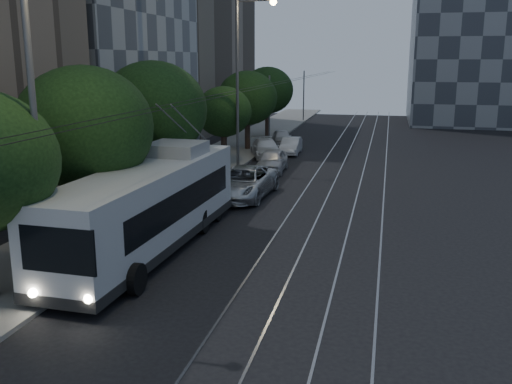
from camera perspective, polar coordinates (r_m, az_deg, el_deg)
The scene contains 17 objects.
ground at distance 20.24m, azimuth -1.49°, elevation -8.21°, with size 120.00×120.00×0.00m, color black.
sidewalk at distance 40.81m, azimuth -4.61°, elevation 2.83°, with size 5.00×90.00×0.15m, color gray.
tram_rails at distance 39.00m, azimuth 9.54°, elevation 2.11°, with size 4.52×90.00×0.02m.
overhead_wires at distance 39.64m, azimuth -1.19°, elevation 7.52°, with size 2.23×90.00×6.00m.
trolleybus at distance 22.54m, azimuth -10.54°, elevation -1.42°, with size 3.17×13.01×5.63m.
pickup_silver at distance 30.92m, azimuth -1.30°, elevation 0.95°, with size 2.75×5.97×1.66m, color #B5B9BE.
car_white_a at distance 38.11m, azimuth 1.61°, elevation 3.16°, with size 1.77×4.40×1.50m, color #B9B9BD.
car_white_b at distance 43.71m, azimuth 0.99°, elevation 4.38°, with size 1.94×4.77×1.39m, color silver.
car_white_c at distance 45.37m, azimuth 3.51°, elevation 4.63°, with size 1.38×3.96×1.31m, color silver.
car_white_d at distance 50.24m, azimuth 2.61°, elevation 5.49°, with size 1.57×3.89×1.33m, color silver.
tree_1 at distance 23.43m, azimuth -16.76°, elevation 6.14°, with size 5.39×5.39×7.17m.
tree_2 at distance 28.66m, azimuth -10.22°, elevation 8.09°, with size 5.26×5.26×7.32m.
tree_3 at distance 40.60m, azimuth -3.26°, elevation 8.00°, with size 3.96×3.96×5.52m.
tree_4 at distance 46.77m, azimuth -0.87°, elevation 9.37°, with size 4.85×4.85×6.47m.
tree_5 at distance 54.39m, azimuth 1.16°, elevation 10.12°, with size 4.85×4.85×6.67m.
streetlamp_near at distance 17.47m, azimuth -20.39°, elevation 10.20°, with size 2.69×0.44×11.27m.
streetlamp_far at distance 38.51m, azimuth -1.25°, elevation 12.37°, with size 2.73×0.44×11.48m.
Camera 1 is at (4.79, -18.22, 7.38)m, focal length 40.00 mm.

